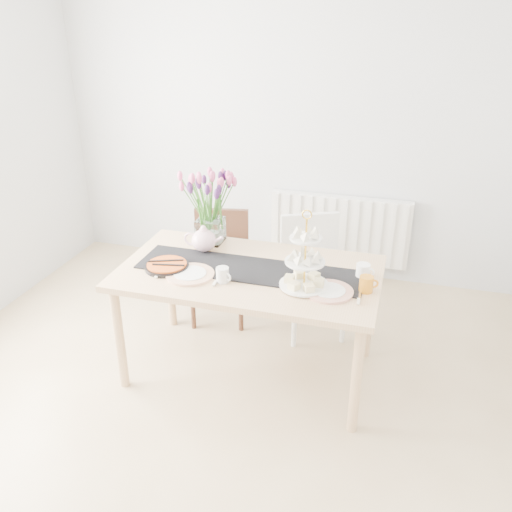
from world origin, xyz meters
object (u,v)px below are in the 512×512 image
(chair_brown, at_px, (221,257))
(chair_white, at_px, (312,266))
(dining_table, at_px, (249,281))
(tart_tin, at_px, (167,266))
(plate_right, at_px, (329,291))
(cake_stand, at_px, (305,268))
(mug_orange, at_px, (366,284))
(mug_white, at_px, (223,275))
(tulip_vase, at_px, (209,195))
(cream_jug, at_px, (363,271))
(teapot, at_px, (204,240))
(plate_left, at_px, (190,274))
(radiator, at_px, (339,229))

(chair_brown, height_order, chair_white, chair_white)
(dining_table, bearing_deg, tart_tin, -166.63)
(plate_right, bearing_deg, cake_stand, 169.93)
(mug_orange, bearing_deg, mug_white, 167.43)
(chair_brown, height_order, tulip_vase, tulip_vase)
(cream_jug, distance_m, mug_white, 0.84)
(chair_brown, relative_size, mug_white, 9.11)
(teapot, distance_m, tart_tin, 0.33)
(tart_tin, xyz_separation_m, plate_right, (1.01, -0.03, -0.01))
(teapot, relative_size, cream_jug, 3.10)
(teapot, distance_m, plate_left, 0.35)
(plate_right, bearing_deg, teapot, 160.03)
(chair_brown, height_order, plate_left, chair_brown)
(radiator, height_order, cream_jug, cream_jug)
(mug_orange, bearing_deg, teapot, 146.49)
(dining_table, distance_m, plate_right, 0.54)
(cake_stand, bearing_deg, plate_right, -10.07)
(cake_stand, bearing_deg, dining_table, 162.19)
(cake_stand, distance_m, mug_orange, 0.36)
(radiator, height_order, chair_white, chair_white)
(radiator, height_order, tart_tin, tart_tin)
(teapot, distance_m, cream_jug, 1.05)
(dining_table, height_order, teapot, teapot)
(chair_white, bearing_deg, tulip_vase, -178.85)
(tart_tin, xyz_separation_m, mug_white, (0.39, -0.07, 0.03))
(mug_orange, height_order, plate_right, mug_orange)
(tulip_vase, height_order, teapot, tulip_vase)
(dining_table, bearing_deg, plate_left, -152.37)
(tart_tin, bearing_deg, mug_white, -10.21)
(chair_white, relative_size, cake_stand, 2.04)
(radiator, relative_size, plate_right, 4.30)
(mug_orange, xyz_separation_m, plate_right, (-0.20, -0.07, -0.04))
(mug_orange, bearing_deg, plate_left, 164.73)
(radiator, xyz_separation_m, cake_stand, (0.01, -1.65, 0.42))
(dining_table, distance_m, teapot, 0.43)
(tulip_vase, relative_size, cream_jug, 7.33)
(plate_right, bearing_deg, mug_orange, 19.57)
(teapot, height_order, mug_white, teapot)
(mug_white, height_order, plate_left, mug_white)
(radiator, bearing_deg, plate_right, -84.45)
(mug_orange, distance_m, plate_right, 0.22)
(cake_stand, distance_m, tart_tin, 0.87)
(plate_right, bearing_deg, chair_white, 106.56)
(tart_tin, bearing_deg, cream_jug, 10.60)
(cake_stand, height_order, mug_orange, cake_stand)
(plate_left, bearing_deg, cream_jug, 15.13)
(radiator, relative_size, cream_jug, 14.27)
(cream_jug, bearing_deg, mug_white, -141.13)
(cake_stand, height_order, plate_right, cake_stand)
(cake_stand, bearing_deg, radiator, 90.44)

